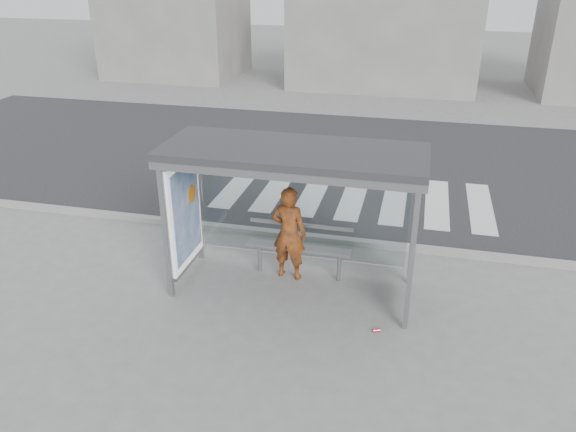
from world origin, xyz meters
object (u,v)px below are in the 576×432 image
object	(u,v)px
person	(289,233)
bench	(299,247)
bus_shelter	(272,182)
soda_can	(377,330)

from	to	relation	value
person	bench	xyz separation A→B (m)	(0.17, 0.08, -0.30)
bus_shelter	bench	size ratio (longest dim) A/B	2.22
bench	soda_can	distance (m)	2.18
person	soda_can	distance (m)	2.35
bench	soda_can	world-z (taller)	bench
bench	soda_can	size ratio (longest dim) A/B	17.40
bus_shelter	bench	xyz separation A→B (m)	(0.38, 0.44, -1.40)
bus_shelter	person	distance (m)	1.17
person	soda_can	xyz separation A→B (m)	(1.74, -1.33, -0.86)
bus_shelter	person	size ratio (longest dim) A/B	2.39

